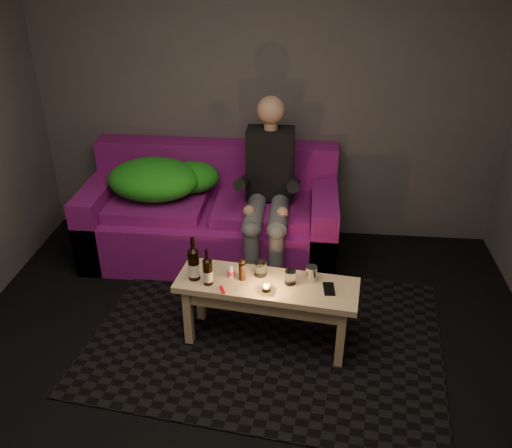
# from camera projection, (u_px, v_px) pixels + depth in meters

# --- Properties ---
(floor) EXTENTS (4.50, 4.50, 0.00)m
(floor) POSITION_uv_depth(u_px,v_px,m) (236.00, 415.00, 3.19)
(floor) COLOR black
(floor) RESTS_ON ground
(room) EXTENTS (4.50, 4.50, 4.50)m
(room) POSITION_uv_depth(u_px,v_px,m) (243.00, 120.00, 2.80)
(room) COLOR silver
(room) RESTS_ON ground
(rug) EXTENTS (2.57, 2.01, 0.01)m
(rug) POSITION_uv_depth(u_px,v_px,m) (267.00, 335.00, 3.80)
(rug) COLOR black
(rug) RESTS_ON floor
(sofa) EXTENTS (2.10, 0.94, 0.90)m
(sofa) POSITION_uv_depth(u_px,v_px,m) (212.00, 218.00, 4.65)
(sofa) COLOR #731078
(sofa) RESTS_ON floor
(green_blanket) EXTENTS (0.92, 0.63, 0.31)m
(green_blanket) POSITION_uv_depth(u_px,v_px,m) (161.00, 179.00, 4.51)
(green_blanket) COLOR #1C8718
(green_blanket) RESTS_ON sofa
(person) EXTENTS (0.38, 0.87, 1.40)m
(person) POSITION_uv_depth(u_px,v_px,m) (268.00, 186.00, 4.27)
(person) COLOR black
(person) RESTS_ON sofa
(coffee_table) EXTENTS (1.23, 0.52, 0.49)m
(coffee_table) POSITION_uv_depth(u_px,v_px,m) (267.00, 293.00, 3.57)
(coffee_table) COLOR #E0AF83
(coffee_table) RESTS_ON rug
(beer_bottle_a) EXTENTS (0.08, 0.08, 0.31)m
(beer_bottle_a) POSITION_uv_depth(u_px,v_px,m) (194.00, 264.00, 3.51)
(beer_bottle_a) COLOR black
(beer_bottle_a) RESTS_ON coffee_table
(beer_bottle_b) EXTENTS (0.07, 0.07, 0.26)m
(beer_bottle_b) POSITION_uv_depth(u_px,v_px,m) (208.00, 271.00, 3.47)
(beer_bottle_b) COLOR black
(beer_bottle_b) RESTS_ON coffee_table
(salt_shaker) EXTENTS (0.05, 0.05, 0.09)m
(salt_shaker) POSITION_uv_depth(u_px,v_px,m) (231.00, 271.00, 3.56)
(salt_shaker) COLOR silver
(salt_shaker) RESTS_ON coffee_table
(pepper_mill) EXTENTS (0.05, 0.05, 0.12)m
(pepper_mill) POSITION_uv_depth(u_px,v_px,m) (242.00, 272.00, 3.53)
(pepper_mill) COLOR black
(pepper_mill) RESTS_ON coffee_table
(tumbler_back) EXTENTS (0.09, 0.09, 0.10)m
(tumbler_back) POSITION_uv_depth(u_px,v_px,m) (260.00, 268.00, 3.58)
(tumbler_back) COLOR white
(tumbler_back) RESTS_ON coffee_table
(tealight) EXTENTS (0.06, 0.06, 0.04)m
(tealight) POSITION_uv_depth(u_px,v_px,m) (266.00, 288.00, 3.44)
(tealight) COLOR white
(tealight) RESTS_ON coffee_table
(tumbler_front) EXTENTS (0.10, 0.10, 0.09)m
(tumbler_front) POSITION_uv_depth(u_px,v_px,m) (290.00, 277.00, 3.50)
(tumbler_front) COLOR white
(tumbler_front) RESTS_ON coffee_table
(steel_cup) EXTENTS (0.09, 0.09, 0.11)m
(steel_cup) POSITION_uv_depth(u_px,v_px,m) (311.00, 274.00, 3.53)
(steel_cup) COLOR #B6B7BD
(steel_cup) RESTS_ON coffee_table
(smartphone) EXTENTS (0.08, 0.15, 0.01)m
(smartphone) POSITION_uv_depth(u_px,v_px,m) (329.00, 289.00, 3.46)
(smartphone) COLOR black
(smartphone) RESTS_ON coffee_table
(red_lighter) EXTENTS (0.05, 0.08, 0.01)m
(red_lighter) POSITION_uv_depth(u_px,v_px,m) (222.00, 290.00, 3.45)
(red_lighter) COLOR red
(red_lighter) RESTS_ON coffee_table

